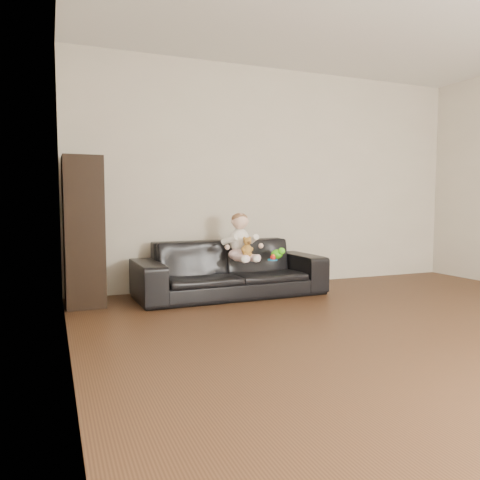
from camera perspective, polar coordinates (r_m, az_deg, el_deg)
name	(u,v)px	position (r m, az deg, el deg)	size (l,w,h in m)	color
floor	(455,346)	(3.67, 24.69, -11.67)	(5.50, 5.50, 0.00)	#442918
wall_back	(278,178)	(5.77, 4.67, 7.55)	(5.00, 5.00, 0.00)	beige
wall_left	(69,140)	(2.42, -20.15, 11.42)	(5.50, 5.50, 0.00)	beige
sofa	(230,269)	(5.02, -1.21, -3.50)	(2.01, 0.79, 0.59)	black
cabinet	(83,232)	(4.76, -18.55, 0.96)	(0.36, 0.49, 1.44)	black
shelf_item	(85,198)	(4.76, -18.41, 4.86)	(0.18, 0.25, 0.28)	silver
baby	(241,240)	(4.91, 0.06, 0.02)	(0.39, 0.46, 0.50)	#FCD5DB
teddy_bear	(247,247)	(4.78, 0.86, -0.84)	(0.12, 0.12, 0.20)	#A6742F
toy_green	(277,254)	(5.13, 4.51, -1.72)	(0.12, 0.15, 0.10)	#51DB19
toy_rattle	(273,258)	(4.97, 4.03, -2.17)	(0.06, 0.06, 0.06)	red
toy_blue_disc	(273,260)	(4.98, 3.99, -2.42)	(0.11, 0.11, 0.01)	#177BBE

